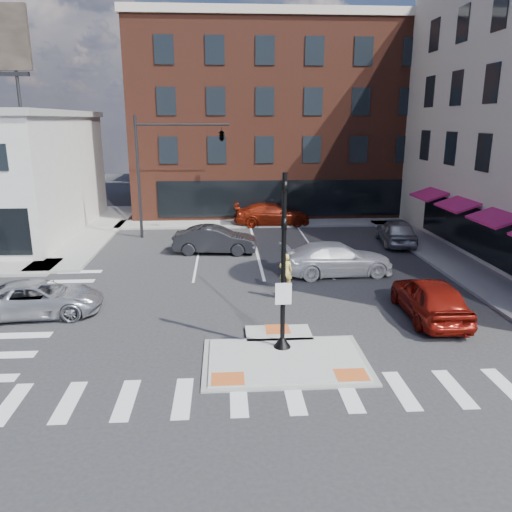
{
  "coord_description": "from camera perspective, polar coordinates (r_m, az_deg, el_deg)",
  "views": [
    {
      "loc": [
        -1.92,
        -15.3,
        7.7
      ],
      "look_at": [
        -0.58,
        5.46,
        2.0
      ],
      "focal_mm": 35.0,
      "sensor_mm": 36.0,
      "label": 1
    }
  ],
  "objects": [
    {
      "name": "bg_car_red",
      "position": [
        37.61,
        1.81,
        4.78
      ],
      "size": [
        5.71,
        2.41,
        1.65
      ],
      "primitive_type": "imported",
      "rotation": [
        0.0,
        0.0,
        1.59
      ],
      "color": "maroon",
      "rests_on": "ground"
    },
    {
      "name": "bg_car_silver",
      "position": [
        32.94,
        15.72,
        2.67
      ],
      "size": [
        2.42,
        4.93,
        1.62
      ],
      "primitive_type": "imported",
      "rotation": [
        0.0,
        0.0,
        3.03
      ],
      "color": "#A8AAAF",
      "rests_on": "ground"
    },
    {
      "name": "building_far_left",
      "position": [
        67.39,
        -5.61,
        12.95
      ],
      "size": [
        10.0,
        12.0,
        10.0
      ],
      "primitive_type": "cube",
      "color": "slate",
      "rests_on": "ground"
    },
    {
      "name": "red_sedan",
      "position": [
        21.1,
        19.26,
        -4.53
      ],
      "size": [
        2.18,
        5.04,
        1.69
      ],
      "primitive_type": "imported",
      "rotation": [
        0.0,
        0.0,
        3.1
      ],
      "color": "maroon",
      "rests_on": "ground"
    },
    {
      "name": "building_n",
      "position": [
        47.55,
        2.33,
        15.43
      ],
      "size": [
        24.4,
        18.4,
        15.5
      ],
      "color": "#59281B",
      "rests_on": "ground"
    },
    {
      "name": "cyclist",
      "position": [
        22.06,
        3.37,
        -3.21
      ],
      "size": [
        0.61,
        1.64,
        2.09
      ],
      "rotation": [
        0.0,
        0.0,
        3.12
      ],
      "color": "#3F3F44",
      "rests_on": "ground"
    },
    {
      "name": "white_pickup",
      "position": [
        25.81,
        9.26,
        -0.32
      ],
      "size": [
        5.89,
        2.8,
        1.66
      ],
      "primitive_type": "imported",
      "rotation": [
        0.0,
        0.0,
        1.66
      ],
      "color": "white",
      "rests_on": "ground"
    },
    {
      "name": "bg_car_dark",
      "position": [
        29.73,
        -4.71,
        1.86
      ],
      "size": [
        5.04,
        2.18,
        1.61
      ],
      "primitive_type": "imported",
      "rotation": [
        0.0,
        0.0,
        1.47
      ],
      "color": "#222327",
      "rests_on": "ground"
    },
    {
      "name": "refuge_island",
      "position": [
        16.99,
        3.27,
        -11.47
      ],
      "size": [
        5.4,
        4.65,
        0.13
      ],
      "color": "gray",
      "rests_on": "ground"
    },
    {
      "name": "signal_pole",
      "position": [
        16.69,
        3.12,
        -3.38
      ],
      "size": [
        0.6,
        0.6,
        5.98
      ],
      "color": "black",
      "rests_on": "refuge_island"
    },
    {
      "name": "sidewalk_e",
      "position": [
        29.33,
        22.16,
        -0.91
      ],
      "size": [
        3.0,
        24.0,
        0.15
      ],
      "primitive_type": "cube",
      "color": "gray",
      "rests_on": "ground"
    },
    {
      "name": "mast_arm_signal",
      "position": [
        33.37,
        -6.52,
        12.66
      ],
      "size": [
        6.1,
        2.24,
        8.0
      ],
      "color": "black",
      "rests_on": "ground"
    },
    {
      "name": "silver_suv",
      "position": [
        22.11,
        -23.59,
        -4.47
      ],
      "size": [
        5.23,
        2.73,
        1.41
      ],
      "primitive_type": "imported",
      "rotation": [
        0.0,
        0.0,
        1.65
      ],
      "color": "#B3B5BB",
      "rests_on": "ground"
    },
    {
      "name": "ground",
      "position": [
        17.24,
        3.16,
        -11.24
      ],
      "size": [
        120.0,
        120.0,
        0.0
      ],
      "primitive_type": "plane",
      "color": "#28282B",
      "rests_on": "ground"
    },
    {
      "name": "building_far_right",
      "position": [
        70.18,
        5.41,
        13.87
      ],
      "size": [
        12.0,
        12.0,
        12.0
      ],
      "primitive_type": "cube",
      "color": "brown",
      "rests_on": "ground"
    },
    {
      "name": "sidewalk_n",
      "position": [
        38.39,
        3.75,
        3.83
      ],
      "size": [
        26.0,
        3.0,
        0.15
      ],
      "primitive_type": "cube",
      "color": "gray",
      "rests_on": "ground"
    }
  ]
}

